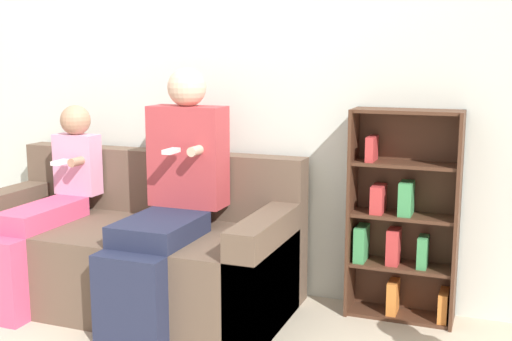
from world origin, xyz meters
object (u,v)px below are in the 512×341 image
at_px(couch, 133,253).
at_px(adult_seated, 171,190).
at_px(child_seated, 47,204).
at_px(bookshelf, 402,220).

bearing_deg(couch, adult_seated, -13.76).
xyz_separation_m(couch, child_seated, (-0.47, -0.13, 0.28)).
distance_m(couch, adult_seated, 0.51).
bearing_deg(adult_seated, couch, 166.24).
bearing_deg(couch, bookshelf, 13.29).
height_order(child_seated, bookshelf, bookshelf).
distance_m(child_seated, bookshelf, 2.00).
xyz_separation_m(couch, bookshelf, (1.47, 0.35, 0.25)).
height_order(couch, adult_seated, adult_seated).
bearing_deg(bookshelf, adult_seated, -160.14).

